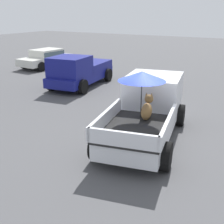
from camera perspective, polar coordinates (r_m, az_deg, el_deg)
The scene contains 4 objects.
ground_plane at distance 10.06m, azimuth 6.05°, elevation -5.28°, with size 80.00×80.00×0.00m, color #4C4C4F.
pickup_truck_main at distance 10.12m, azimuth 6.82°, elevation 0.86°, with size 5.32×3.05×2.41m.
pickup_truck_far at distance 16.90m, azimuth -6.24°, elevation 7.78°, with size 4.98×2.62×1.80m.
parked_sedan_near at distance 23.24m, azimuth -12.41°, elevation 10.16°, with size 4.40×2.19×1.33m.
Camera 1 is at (-8.43, -3.65, 4.10)m, focal length 48.00 mm.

